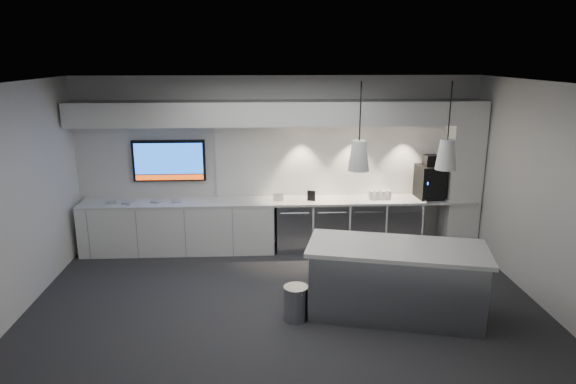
{
  "coord_description": "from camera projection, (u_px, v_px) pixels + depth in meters",
  "views": [
    {
      "loc": [
        -0.29,
        -6.37,
        3.33
      ],
      "look_at": [
        0.1,
        1.1,
        1.33
      ],
      "focal_mm": 32.0,
      "sensor_mm": 36.0,
      "label": 1
    }
  ],
  "objects": [
    {
      "name": "floor",
      "position": [
        285.0,
        307.0,
        7.02
      ],
      "size": [
        7.0,
        7.0,
        0.0
      ],
      "primitive_type": "plane",
      "color": "#2A2A2D",
      "rests_on": "ground"
    },
    {
      "name": "ceiling",
      "position": [
        285.0,
        83.0,
        6.24
      ],
      "size": [
        7.0,
        7.0,
        0.0
      ],
      "primitive_type": "plane",
      "rotation": [
        3.14,
        0.0,
        0.0
      ],
      "color": "black",
      "rests_on": "wall_back"
    },
    {
      "name": "fridge_unit_c",
      "position": [
        365.0,
        225.0,
        9.08
      ],
      "size": [
        0.6,
        0.61,
        0.85
      ],
      "primitive_type": "cube",
      "color": "gray",
      "rests_on": "floor"
    },
    {
      "name": "left_base_cabinets",
      "position": [
        179.0,
        227.0,
        8.92
      ],
      "size": [
        3.3,
        0.63,
        0.86
      ],
      "primitive_type": "cube",
      "color": "white",
      "rests_on": "floor"
    },
    {
      "name": "bin",
      "position": [
        296.0,
        303.0,
        6.64
      ],
      "size": [
        0.38,
        0.38,
        0.45
      ],
      "primitive_type": "cylinder",
      "rotation": [
        0.0,
        0.0,
        0.22
      ],
      "color": "gray",
      "rests_on": "floor"
    },
    {
      "name": "wall_left",
      "position": [
        8.0,
        205.0,
        6.45
      ],
      "size": [
        0.0,
        7.0,
        7.0
      ],
      "primitive_type": "plane",
      "rotation": [
        1.57,
        0.0,
        1.57
      ],
      "color": "silver",
      "rests_on": "floor"
    },
    {
      "name": "pendant_left",
      "position": [
        359.0,
        155.0,
        6.22
      ],
      "size": [
        0.26,
        0.26,
        1.07
      ],
      "color": "white",
      "rests_on": "ceiling"
    },
    {
      "name": "wall_front",
      "position": [
        299.0,
        285.0,
        4.22
      ],
      "size": [
        7.0,
        0.0,
        7.0
      ],
      "primitive_type": "plane",
      "rotation": [
        -1.57,
        0.0,
        0.0
      ],
      "color": "silver",
      "rests_on": "floor"
    },
    {
      "name": "wall_back",
      "position": [
        278.0,
        162.0,
        9.04
      ],
      "size": [
        7.0,
        0.0,
        7.0
      ],
      "primitive_type": "plane",
      "rotation": [
        1.57,
        0.0,
        0.0
      ],
      "color": "silver",
      "rests_on": "floor"
    },
    {
      "name": "tray_b",
      "position": [
        128.0,
        203.0,
        8.67
      ],
      "size": [
        0.2,
        0.2,
        0.02
      ],
      "primitive_type": "cube",
      "rotation": [
        0.0,
        0.0,
        -0.33
      ],
      "color": "#9F9F9F",
      "rests_on": "back_counter"
    },
    {
      "name": "tray_d",
      "position": [
        176.0,
        201.0,
        8.76
      ],
      "size": [
        0.19,
        0.19,
        0.02
      ],
      "primitive_type": "cube",
      "rotation": [
        0.0,
        0.0,
        0.25
      ],
      "color": "#9F9F9F",
      "rests_on": "back_counter"
    },
    {
      "name": "back_counter",
      "position": [
        279.0,
        201.0,
        8.89
      ],
      "size": [
        6.8,
        0.65,
        0.04
      ],
      "primitive_type": "cube",
      "color": "silver",
      "rests_on": "left_base_cabinets"
    },
    {
      "name": "cup_cluster",
      "position": [
        380.0,
        195.0,
        8.92
      ],
      "size": [
        0.39,
        0.18,
        0.16
      ],
      "primitive_type": null,
      "color": "silver",
      "rests_on": "back_counter"
    },
    {
      "name": "backsplash",
      "position": [
        346.0,
        159.0,
        9.07
      ],
      "size": [
        4.6,
        0.03,
        1.3
      ],
      "primitive_type": "cube",
      "color": "white",
      "rests_on": "wall_back"
    },
    {
      "name": "wall_tv",
      "position": [
        169.0,
        161.0,
        8.88
      ],
      "size": [
        1.25,
        0.07,
        0.72
      ],
      "color": "black",
      "rests_on": "wall_back"
    },
    {
      "name": "soffit",
      "position": [
        279.0,
        113.0,
        8.52
      ],
      "size": [
        6.9,
        0.6,
        0.4
      ],
      "primitive_type": "cube",
      "color": "white",
      "rests_on": "wall_back"
    },
    {
      "name": "fridge_unit_a",
      "position": [
        294.0,
        226.0,
        9.02
      ],
      "size": [
        0.6,
        0.61,
        0.85
      ],
      "primitive_type": "cube",
      "color": "gray",
      "rests_on": "floor"
    },
    {
      "name": "sign_black",
      "position": [
        311.0,
        196.0,
        8.82
      ],
      "size": [
        0.14,
        0.06,
        0.18
      ],
      "primitive_type": "cube",
      "rotation": [
        0.0,
        0.0,
        -0.33
      ],
      "color": "black",
      "rests_on": "back_counter"
    },
    {
      "name": "fridge_unit_d",
      "position": [
        400.0,
        224.0,
        9.11
      ],
      "size": [
        0.6,
        0.61,
        0.85
      ],
      "primitive_type": "cube",
      "color": "gray",
      "rests_on": "floor"
    },
    {
      "name": "tray_a",
      "position": [
        111.0,
        202.0,
        8.69
      ],
      "size": [
        0.19,
        0.19,
        0.02
      ],
      "primitive_type": "cube",
      "rotation": [
        0.0,
        0.0,
        0.19
      ],
      "color": "#9F9F9F",
      "rests_on": "back_counter"
    },
    {
      "name": "tray_c",
      "position": [
        156.0,
        201.0,
        8.75
      ],
      "size": [
        0.2,
        0.2,
        0.02
      ],
      "primitive_type": "cube",
      "rotation": [
        0.0,
        0.0,
        -0.28
      ],
      "color": "#9F9F9F",
      "rests_on": "back_counter"
    },
    {
      "name": "island",
      "position": [
        395.0,
        281.0,
        6.68
      ],
      "size": [
        2.44,
        1.49,
        0.96
      ],
      "rotation": [
        0.0,
        0.0,
        -0.24
      ],
      "color": "gray",
      "rests_on": "floor"
    },
    {
      "name": "pendant_right",
      "position": [
        447.0,
        154.0,
        6.27
      ],
      "size": [
        0.26,
        0.26,
        1.07
      ],
      "color": "white",
      "rests_on": "ceiling"
    },
    {
      "name": "sign_white",
      "position": [
        278.0,
        197.0,
        8.82
      ],
      "size": [
        0.18,
        0.03,
        0.14
      ],
      "primitive_type": "cube",
      "rotation": [
        0.0,
        0.0,
        0.05
      ],
      "color": "silver",
      "rests_on": "back_counter"
    },
    {
      "name": "coffee_machine",
      "position": [
        430.0,
        180.0,
        8.96
      ],
      "size": [
        0.45,
        0.62,
        0.76
      ],
      "rotation": [
        0.0,
        0.0,
        0.08
      ],
      "color": "black",
      "rests_on": "back_counter"
    },
    {
      "name": "column",
      "position": [
        462.0,
        175.0,
        8.96
      ],
      "size": [
        0.55,
        0.55,
        2.6
      ],
      "primitive_type": "cube",
      "color": "white",
      "rests_on": "floor"
    },
    {
      "name": "fridge_unit_b",
      "position": [
        329.0,
        225.0,
        9.05
      ],
      "size": [
        0.6,
        0.61,
        0.85
      ],
      "primitive_type": "cube",
      "color": "gray",
      "rests_on": "floor"
    },
    {
      "name": "wall_right",
      "position": [
        548.0,
        198.0,
        6.8
      ],
      "size": [
        0.0,
        7.0,
        7.0
      ],
      "primitive_type": "plane",
      "rotation": [
        1.57,
        0.0,
        -1.57
      ],
      "color": "silver",
      "rests_on": "floor"
    }
  ]
}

